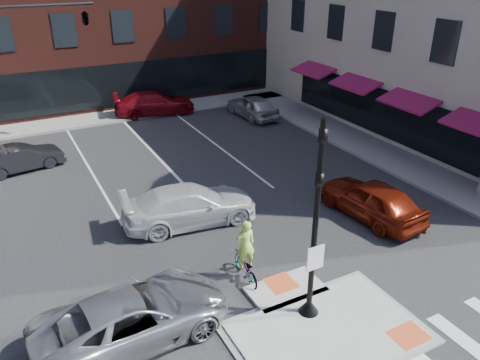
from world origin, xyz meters
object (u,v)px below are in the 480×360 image
cyclist (245,260)px  red_sedan (371,199)px  white_pickup (190,205)px  bg_car_dark (21,158)px  silver_suv (133,317)px  bg_car_red (154,103)px  bg_car_silver (252,106)px

cyclist → red_sedan: bearing=-164.8°
white_pickup → cyclist: size_ratio=2.43×
red_sedan → bg_car_dark: red_sedan is taller
silver_suv → bg_car_dark: silver_suv is taller
red_sedan → white_pickup: bearing=-29.6°
bg_car_red → cyclist: size_ratio=2.40×
silver_suv → red_sedan: (10.39, 2.09, 0.05)m
silver_suv → white_pickup: white_pickup is taller
bg_car_dark → bg_car_silver: bg_car_silver is taller
silver_suv → cyclist: (3.97, 0.90, -0.01)m
bg_car_dark → bg_car_red: bearing=-67.1°
white_pickup → bg_car_silver: (8.75, 10.56, -0.03)m
bg_car_red → bg_car_dark: bearing=131.7°
white_pickup → bg_car_red: 14.55m
silver_suv → white_pickup: 6.36m
silver_suv → bg_car_red: bg_car_red is taller
red_sedan → cyclist: (-6.42, -1.19, -0.06)m
silver_suv → bg_car_silver: (12.55, 15.66, -0.01)m
bg_car_silver → bg_car_dark: bearing=4.8°
red_sedan → bg_car_silver: (2.16, 13.58, -0.06)m
red_sedan → bg_car_red: bearing=-84.2°
red_sedan → white_pickup: 7.25m
red_sedan → cyclist: bearing=5.4°
bg_car_dark → bg_car_red: 10.36m
bg_car_dark → cyclist: (5.59, -12.76, 0.09)m
silver_suv → bg_car_red: size_ratio=1.02×
silver_suv → white_pickup: bearing=-41.9°
bg_car_dark → cyclist: size_ratio=1.79×
silver_suv → bg_car_dark: 13.75m
white_pickup → bg_car_silver: size_ratio=1.23×
bg_car_dark → bg_car_red: bg_car_red is taller
silver_suv → red_sedan: 10.60m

